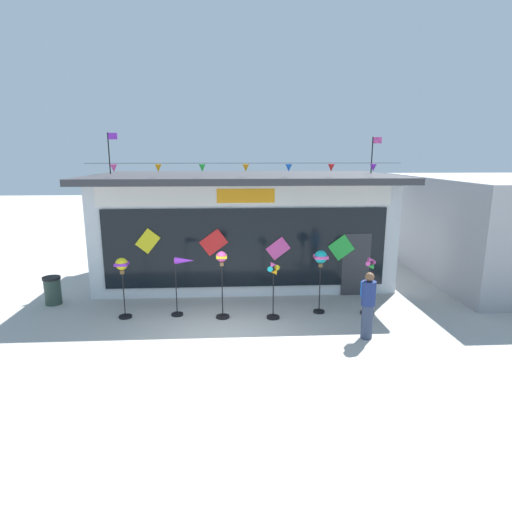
% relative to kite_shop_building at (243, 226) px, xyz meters
% --- Properties ---
extents(ground_plane, '(80.00, 80.00, 0.00)m').
position_rel_kite_shop_building_xyz_m(ground_plane, '(-0.73, -5.36, -1.91)').
color(ground_plane, '#ADAAA5').
extents(kite_shop_building, '(10.13, 5.87, 5.16)m').
position_rel_kite_shop_building_xyz_m(kite_shop_building, '(0.00, 0.00, 0.00)').
color(kite_shop_building, silver).
rests_on(kite_shop_building, ground_plane).
extents(wind_spinner_far_left, '(0.36, 0.36, 1.71)m').
position_rel_kite_shop_building_xyz_m(wind_spinner_far_left, '(-3.43, -4.00, -0.60)').
color(wind_spinner_far_left, black).
rests_on(wind_spinner_far_left, ground_plane).
extents(wind_spinner_left, '(0.69, 0.33, 1.68)m').
position_rel_kite_shop_building_xyz_m(wind_spinner_left, '(-1.83, -3.91, -0.71)').
color(wind_spinner_left, black).
rests_on(wind_spinner_left, ground_plane).
extents(wind_spinner_center_left, '(0.37, 0.37, 1.89)m').
position_rel_kite_shop_building_xyz_m(wind_spinner_center_left, '(-0.73, -4.17, -0.57)').
color(wind_spinner_center_left, black).
rests_on(wind_spinner_center_left, ground_plane).
extents(wind_spinner_center_right, '(0.36, 0.36, 1.61)m').
position_rel_kite_shop_building_xyz_m(wind_spinner_center_right, '(0.67, -4.32, -0.98)').
color(wind_spinner_center_right, black).
rests_on(wind_spinner_center_right, ground_plane).
extents(wind_spinner_right, '(0.37, 0.37, 1.82)m').
position_rel_kite_shop_building_xyz_m(wind_spinner_right, '(2.03, -3.92, -0.44)').
color(wind_spinner_right, black).
rests_on(wind_spinner_right, ground_plane).
extents(wind_spinner_far_right, '(0.40, 0.40, 1.67)m').
position_rel_kite_shop_building_xyz_m(wind_spinner_far_right, '(3.38, -4.13, -1.05)').
color(wind_spinner_far_right, black).
rests_on(wind_spinner_far_right, ground_plane).
extents(person_mid_plaza, '(0.34, 0.46, 1.68)m').
position_rel_kite_shop_building_xyz_m(person_mid_plaza, '(2.82, -5.75, -1.02)').
color(person_mid_plaza, '#333D56').
rests_on(person_mid_plaza, ground_plane).
extents(trash_bin, '(0.52, 0.52, 0.86)m').
position_rel_kite_shop_building_xyz_m(trash_bin, '(-5.86, -2.71, -1.47)').
color(trash_bin, '#2D4238').
rests_on(trash_bin, ground_plane).
extents(neighbour_building, '(6.50, 8.13, 3.62)m').
position_rel_kite_shop_building_xyz_m(neighbour_building, '(9.79, -0.23, -0.10)').
color(neighbour_building, '#99999E').
rests_on(neighbour_building, ground_plane).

